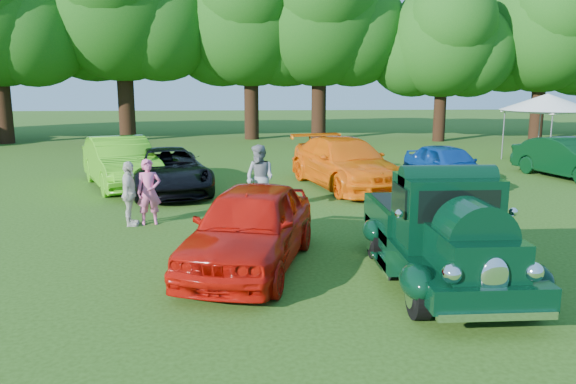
{
  "coord_description": "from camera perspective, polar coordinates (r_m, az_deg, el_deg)",
  "views": [
    {
      "loc": [
        -1.99,
        -10.09,
        3.53
      ],
      "look_at": [
        -1.19,
        2.15,
        1.1
      ],
      "focal_mm": 35.0,
      "sensor_mm": 36.0,
      "label": 1
    }
  ],
  "objects": [
    {
      "name": "spectator_white",
      "position": [
        14.34,
        -15.82,
        -0.18
      ],
      "size": [
        0.48,
        0.97,
        1.61
      ],
      "primitive_type": "imported",
      "rotation": [
        0.0,
        0.0,
        1.66
      ],
      "color": "beige",
      "rests_on": "ground"
    },
    {
      "name": "back_car_blue",
      "position": [
        20.12,
        15.89,
        2.67
      ],
      "size": [
        2.41,
        4.32,
        1.39
      ],
      "primitive_type": "imported",
      "rotation": [
        0.0,
        0.0,
        0.2
      ],
      "color": "navy",
      "rests_on": "ground"
    },
    {
      "name": "back_car_lime",
      "position": [
        19.69,
        -16.61,
        2.9
      ],
      "size": [
        3.7,
        5.41,
        1.69
      ],
      "primitive_type": "imported",
      "rotation": [
        0.0,
        0.0,
        0.42
      ],
      "color": "#44AB16",
      "rests_on": "ground"
    },
    {
      "name": "red_convertible",
      "position": [
        10.77,
        -3.85,
        -3.52
      ],
      "size": [
        3.04,
        5.01,
        1.59
      ],
      "primitive_type": "imported",
      "rotation": [
        0.0,
        0.0,
        -0.26
      ],
      "color": "#BA0F08",
      "rests_on": "ground"
    },
    {
      "name": "back_car_orange",
      "position": [
        19.01,
        5.82,
        2.96
      ],
      "size": [
        3.75,
        6.08,
        1.65
      ],
      "primitive_type": "imported",
      "rotation": [
        0.0,
        0.0,
        0.27
      ],
      "color": "orange",
      "rests_on": "ground"
    },
    {
      "name": "tree_line",
      "position": [
        34.01,
        -7.69,
        17.1
      ],
      "size": [
        64.03,
        10.49,
        12.3
      ],
      "color": "#311B10",
      "rests_on": "ground"
    },
    {
      "name": "back_car_green",
      "position": [
        23.08,
        26.72,
        3.06
      ],
      "size": [
        2.68,
        4.75,
        1.48
      ],
      "primitive_type": "imported",
      "rotation": [
        0.0,
        0.0,
        0.26
      ],
      "color": "black",
      "rests_on": "ground"
    },
    {
      "name": "spectator_pink",
      "position": [
        14.35,
        -13.95,
        0.0
      ],
      "size": [
        0.68,
        0.53,
        1.65
      ],
      "primitive_type": "imported",
      "rotation": [
        0.0,
        0.0,
        0.25
      ],
      "color": "#DE5B94",
      "rests_on": "ground"
    },
    {
      "name": "ground",
      "position": [
        10.87,
        7.06,
        -7.83
      ],
      "size": [
        120.0,
        120.0,
        0.0
      ],
      "primitive_type": "plane",
      "color": "#274610",
      "rests_on": "ground"
    },
    {
      "name": "hero_pickup",
      "position": [
        10.4,
        15.21,
        -4.18
      ],
      "size": [
        2.31,
        4.96,
        1.94
      ],
      "color": "black",
      "rests_on": "ground"
    },
    {
      "name": "canopy_tent",
      "position": [
        27.68,
        24.84,
        8.26
      ],
      "size": [
        5.3,
        5.3,
        2.99
      ],
      "rotation": [
        0.0,
        0.0,
        0.43
      ],
      "color": "white",
      "rests_on": "ground"
    },
    {
      "name": "spectator_grey",
      "position": [
        15.37,
        -2.88,
        1.41
      ],
      "size": [
        1.13,
        1.11,
        1.83
      ],
      "primitive_type": "imported",
      "rotation": [
        0.0,
        0.0,
        -0.73
      ],
      "color": "gray",
      "rests_on": "ground"
    },
    {
      "name": "back_car_black",
      "position": [
        18.46,
        -12.09,
        2.15
      ],
      "size": [
        3.57,
        5.51,
        1.41
      ],
      "primitive_type": "imported",
      "rotation": [
        0.0,
        0.0,
        0.26
      ],
      "color": "black",
      "rests_on": "ground"
    }
  ]
}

